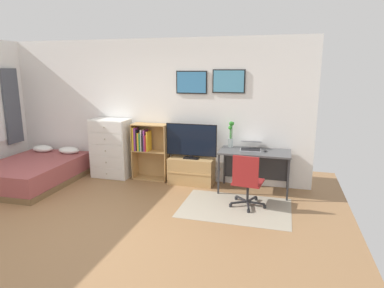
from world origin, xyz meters
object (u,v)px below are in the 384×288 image
at_px(dresser, 111,148).
at_px(office_chair, 247,180).
at_px(bed, 34,172).
at_px(computer_mouse, 265,151).
at_px(desk, 255,157).
at_px(television, 191,141).
at_px(bookshelf, 147,147).
at_px(bamboo_vase, 231,134).
at_px(laptop, 251,146).
at_px(tv_stand, 192,171).

bearing_deg(dresser, office_chair, -16.97).
relative_size(bed, computer_mouse, 19.07).
relative_size(dresser, computer_mouse, 11.27).
bearing_deg(desk, television, 179.51).
distance_m(office_chair, computer_mouse, 0.84).
bearing_deg(television, dresser, 179.75).
relative_size(bookshelf, desk, 0.91).
relative_size(television, computer_mouse, 9.25).
xyz_separation_m(television, bamboo_vase, (0.72, 0.09, 0.16)).
distance_m(bed, laptop, 4.12).
relative_size(bed, television, 2.06).
bearing_deg(tv_stand, office_chair, -37.51).
height_order(bed, dresser, dresser).
bearing_deg(desk, bamboo_vase, 167.30).
xyz_separation_m(bed, desk, (4.09, 0.74, 0.39)).
relative_size(tv_stand, laptop, 2.01).
height_order(bed, office_chair, office_chair).
height_order(desk, computer_mouse, computer_mouse).
bearing_deg(tv_stand, bookshelf, 176.72).
bearing_deg(tv_stand, laptop, 0.31).
bearing_deg(computer_mouse, dresser, 178.17).
xyz_separation_m(bed, bookshelf, (2.00, 0.82, 0.42)).
distance_m(dresser, bamboo_vase, 2.43).
bearing_deg(tv_stand, bed, -165.19).
distance_m(bookshelf, bamboo_vase, 1.67).
height_order(tv_stand, computer_mouse, computer_mouse).
xyz_separation_m(bookshelf, television, (0.91, -0.07, 0.19)).
bearing_deg(dresser, television, -0.25).
height_order(dresser, computer_mouse, dresser).
height_order(television, office_chair, television).
xyz_separation_m(dresser, computer_mouse, (3.02, -0.10, 0.17)).
xyz_separation_m(tv_stand, bamboo_vase, (0.72, 0.07, 0.74)).
height_order(office_chair, computer_mouse, office_chair).
relative_size(desk, office_chair, 1.42).
distance_m(bed, desk, 4.17).
xyz_separation_m(bookshelf, computer_mouse, (2.26, -0.16, 0.11)).
height_order(bookshelf, desk, bookshelf).
xyz_separation_m(bookshelf, tv_stand, (0.91, -0.05, -0.39)).
bearing_deg(office_chair, laptop, 99.80).
bearing_deg(bamboo_vase, television, -172.67).
distance_m(bookshelf, office_chair, 2.25).
bearing_deg(bookshelf, bed, -157.63).
bearing_deg(office_chair, bed, -174.34).
height_order(bookshelf, office_chair, bookshelf).
height_order(bed, desk, desk).
distance_m(bed, bookshelf, 2.20).
distance_m(dresser, desk, 2.85).
xyz_separation_m(desk, office_chair, (-0.04, -0.84, -0.15)).
height_order(television, laptop, television).
bearing_deg(dresser, tv_stand, 0.52).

